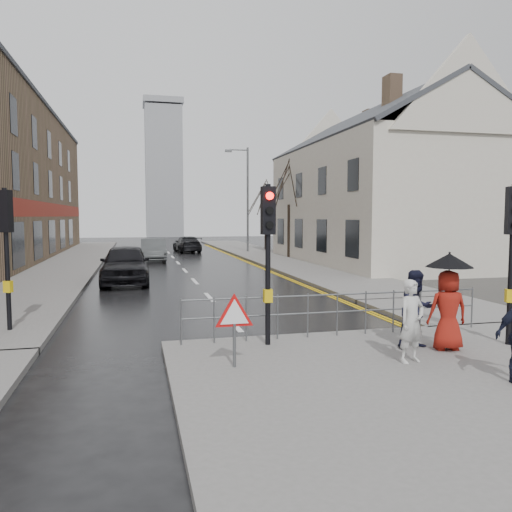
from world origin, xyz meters
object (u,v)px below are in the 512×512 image
pedestrian_a (412,321)px  pedestrian_b (417,309)px  car_parked (125,264)px  car_mid (153,250)px  pedestrian_with_umbrella (448,297)px

pedestrian_a → pedestrian_b: 1.11m
pedestrian_a → pedestrian_b: (0.65, 0.90, 0.03)m
pedestrian_b → car_parked: size_ratio=0.33×
pedestrian_a → car_parked: (-5.43, 13.69, -0.09)m
pedestrian_b → car_mid: pedestrian_b is taller
pedestrian_with_umbrella → car_mid: (-5.09, 23.62, -0.52)m
pedestrian_a → car_mid: bearing=83.3°
pedestrian_a → pedestrian_b: bearing=38.1°
pedestrian_b → car_parked: bearing=107.4°
pedestrian_b → pedestrian_with_umbrella: size_ratio=0.82×
pedestrian_b → car_parked: (-6.08, 12.79, -0.12)m
pedestrian_b → car_parked: pedestrian_b is taller
pedestrian_a → car_mid: 24.54m
pedestrian_b → pedestrian_a: bearing=-134.2°
pedestrian_with_umbrella → car_mid: 24.16m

